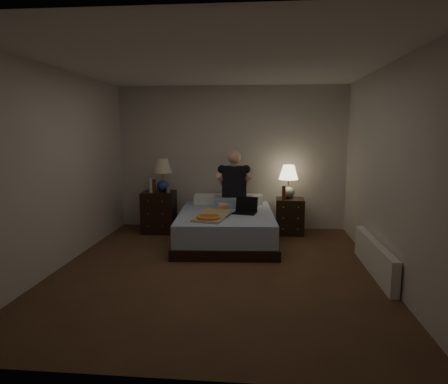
# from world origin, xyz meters

# --- Properties ---
(floor) EXTENTS (4.00, 4.50, 0.00)m
(floor) POSITION_xyz_m (0.00, 0.00, 0.00)
(floor) COLOR brown
(floor) RESTS_ON ground
(ceiling) EXTENTS (4.00, 4.50, 0.00)m
(ceiling) POSITION_xyz_m (0.00, 0.00, 2.50)
(ceiling) COLOR white
(ceiling) RESTS_ON ground
(wall_back) EXTENTS (4.00, 0.00, 2.50)m
(wall_back) POSITION_xyz_m (0.00, 2.25, 1.25)
(wall_back) COLOR silver
(wall_back) RESTS_ON ground
(wall_front) EXTENTS (4.00, 0.00, 2.50)m
(wall_front) POSITION_xyz_m (0.00, -2.25, 1.25)
(wall_front) COLOR silver
(wall_front) RESTS_ON ground
(wall_left) EXTENTS (0.00, 4.50, 2.50)m
(wall_left) POSITION_xyz_m (-2.00, 0.00, 1.25)
(wall_left) COLOR silver
(wall_left) RESTS_ON ground
(wall_right) EXTENTS (0.00, 4.50, 2.50)m
(wall_right) POSITION_xyz_m (2.00, 0.00, 1.25)
(wall_right) COLOR silver
(wall_right) RESTS_ON ground
(bed) EXTENTS (1.56, 2.01, 0.48)m
(bed) POSITION_xyz_m (-0.00, 1.27, 0.24)
(bed) COLOR #617EC2
(bed) RESTS_ON floor
(nightstand_left) EXTENTS (0.56, 0.51, 0.70)m
(nightstand_left) POSITION_xyz_m (-1.20, 1.78, 0.35)
(nightstand_left) COLOR black
(nightstand_left) RESTS_ON floor
(nightstand_right) EXTENTS (0.47, 0.43, 0.60)m
(nightstand_right) POSITION_xyz_m (1.02, 1.87, 0.30)
(nightstand_right) COLOR black
(nightstand_right) RESTS_ON floor
(lamp_left) EXTENTS (0.38, 0.38, 0.56)m
(lamp_left) POSITION_xyz_m (-1.13, 1.81, 0.98)
(lamp_left) COLOR navy
(lamp_left) RESTS_ON nightstand_left
(lamp_right) EXTENTS (0.35, 0.35, 0.56)m
(lamp_right) POSITION_xyz_m (0.99, 1.92, 0.88)
(lamp_right) COLOR gray
(lamp_right) RESTS_ON nightstand_right
(water_bottle) EXTENTS (0.07, 0.07, 0.25)m
(water_bottle) POSITION_xyz_m (-1.30, 1.68, 0.83)
(water_bottle) COLOR silver
(water_bottle) RESTS_ON nightstand_left
(soda_can) EXTENTS (0.07, 0.07, 0.10)m
(soda_can) POSITION_xyz_m (-1.02, 1.69, 0.75)
(soda_can) COLOR #ACACA8
(soda_can) RESTS_ON nightstand_left
(beer_bottle_left) EXTENTS (0.06, 0.06, 0.23)m
(beer_bottle_left) POSITION_xyz_m (-1.24, 1.67, 0.82)
(beer_bottle_left) COLOR #50280B
(beer_bottle_left) RESTS_ON nightstand_left
(beer_bottle_right) EXTENTS (0.06, 0.06, 0.23)m
(beer_bottle_right) POSITION_xyz_m (0.91, 1.74, 0.72)
(beer_bottle_right) COLOR #602D0D
(beer_bottle_right) RESTS_ON nightstand_right
(person) EXTENTS (0.71, 0.58, 0.93)m
(person) POSITION_xyz_m (0.09, 1.71, 0.94)
(person) COLOR black
(person) RESTS_ON bed
(laptop) EXTENTS (0.39, 0.34, 0.24)m
(laptop) POSITION_xyz_m (0.29, 1.18, 0.60)
(laptop) COLOR black
(laptop) RESTS_ON bed
(pizza_box) EXTENTS (0.54, 0.82, 0.08)m
(pizza_box) POSITION_xyz_m (-0.19, 0.66, 0.52)
(pizza_box) COLOR tan
(pizza_box) RESTS_ON bed
(radiator) EXTENTS (0.10, 1.60, 0.40)m
(radiator) POSITION_xyz_m (1.93, 0.07, 0.20)
(radiator) COLOR white
(radiator) RESTS_ON floor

